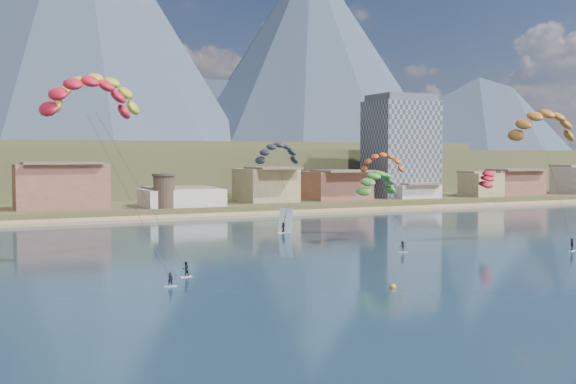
{
  "coord_description": "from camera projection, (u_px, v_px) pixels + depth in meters",
  "views": [
    {
      "loc": [
        -41.94,
        -56.01,
        15.11
      ],
      "look_at": [
        0.0,
        32.0,
        10.0
      ],
      "focal_mm": 43.83,
      "sensor_mm": 36.0,
      "label": 1
    }
  ],
  "objects": [
    {
      "name": "ground",
      "position": [
        427.0,
        308.0,
        69.3
      ],
      "size": [
        2400.0,
        2400.0,
        0.0
      ],
      "primitive_type": "plane",
      "color": "black",
      "rests_on": "ground"
    },
    {
      "name": "beach",
      "position": [
        153.0,
        219.0,
        164.84
      ],
      "size": [
        2200.0,
        12.0,
        0.9
      ],
      "color": "tan",
      "rests_on": "ground"
    },
    {
      "name": "land",
      "position": [
        11.0,
        174.0,
        574.13
      ],
      "size": [
        2200.0,
        900.0,
        4.0
      ],
      "color": "brown",
      "rests_on": "ground"
    },
    {
      "name": "foothills",
      "position": [
        127.0,
        170.0,
        288.01
      ],
      "size": [
        940.0,
        210.0,
        18.0
      ],
      "color": "brown",
      "rests_on": "ground"
    },
    {
      "name": "apartment_tower",
      "position": [
        401.0,
        147.0,
        220.28
      ],
      "size": [
        20.0,
        16.0,
        32.0
      ],
      "color": "gray",
      "rests_on": "ground"
    },
    {
      "name": "watchtower",
      "position": [
        164.0,
        191.0,
        173.88
      ],
      "size": [
        5.82,
        5.82,
        8.6
      ],
      "color": "#47382D",
      "rests_on": "ground"
    },
    {
      "name": "kitesurfer_red",
      "position": [
        87.0,
        91.0,
        85.46
      ],
      "size": [
        14.16,
        13.79,
        26.7
      ],
      "color": "silver",
      "rests_on": "ground"
    },
    {
      "name": "kitesurfer_yellow",
      "position": [
        95.0,
        88.0,
        94.93
      ],
      "size": [
        15.51,
        17.83,
        29.02
      ],
      "color": "silver",
      "rests_on": "ground"
    },
    {
      "name": "kitesurfer_orange",
      "position": [
        543.0,
        121.0,
        123.18
      ],
      "size": [
        13.56,
        17.08,
        25.62
      ],
      "color": "silver",
      "rests_on": "ground"
    },
    {
      "name": "kitesurfer_green",
      "position": [
        377.0,
        179.0,
        121.66
      ],
      "size": [
        10.22,
        17.01,
        16.19
      ],
      "color": "silver",
      "rests_on": "ground"
    },
    {
      "name": "distant_kite_dark",
      "position": [
        278.0,
        150.0,
        122.67
      ],
      "size": [
        9.02,
        6.27,
        18.94
      ],
      "color": "#262626",
      "rests_on": "ground"
    },
    {
      "name": "distant_kite_orange",
      "position": [
        383.0,
        159.0,
        134.97
      ],
      "size": [
        9.29,
        7.37,
        17.36
      ],
      "color": "#262626",
      "rests_on": "ground"
    },
    {
      "name": "distant_kite_red",
      "position": [
        486.0,
        177.0,
        145.32
      ],
      "size": [
        6.96,
        8.23,
        13.91
      ],
      "color": "#262626",
      "rests_on": "ground"
    },
    {
      "name": "windsurfer",
      "position": [
        284.0,
        225.0,
        136.43
      ],
      "size": [
        2.69,
        2.91,
        4.78
      ],
      "color": "silver",
      "rests_on": "ground"
    },
    {
      "name": "buoy",
      "position": [
        393.0,
        287.0,
        79.91
      ],
      "size": [
        0.69,
        0.69,
        0.69
      ],
      "color": "gold",
      "rests_on": "ground"
    }
  ]
}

